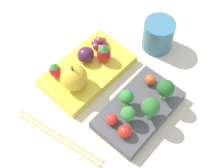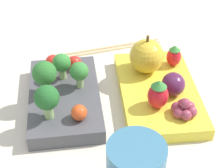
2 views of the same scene
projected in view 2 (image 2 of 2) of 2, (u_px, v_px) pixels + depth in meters
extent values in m
plane|color=beige|center=(110.00, 96.00, 0.61)|extent=(4.00, 4.00, 0.00)
cube|color=#4C4C51|center=(65.00, 98.00, 0.59)|extent=(0.19, 0.11, 0.02)
cube|color=yellow|center=(158.00, 93.00, 0.60)|extent=(0.20, 0.12, 0.02)
cylinder|color=#93B770|center=(49.00, 111.00, 0.53)|extent=(0.01, 0.01, 0.02)
sphere|color=#236028|center=(47.00, 98.00, 0.52)|extent=(0.04, 0.04, 0.04)
cylinder|color=#93B770|center=(63.00, 73.00, 0.61)|extent=(0.01, 0.01, 0.02)
sphere|color=#388438|center=(62.00, 63.00, 0.59)|extent=(0.03, 0.03, 0.03)
cylinder|color=#93B770|center=(80.00, 83.00, 0.59)|extent=(0.01, 0.01, 0.02)
sphere|color=#388438|center=(79.00, 72.00, 0.57)|extent=(0.03, 0.03, 0.03)
cylinder|color=#93B770|center=(46.00, 87.00, 0.57)|extent=(0.01, 0.01, 0.02)
sphere|color=#2D702D|center=(44.00, 73.00, 0.56)|extent=(0.04, 0.04, 0.04)
sphere|color=#DB4C1E|center=(79.00, 113.00, 0.53)|extent=(0.02, 0.02, 0.02)
sphere|color=red|center=(53.00, 62.00, 0.62)|extent=(0.03, 0.03, 0.03)
sphere|color=red|center=(74.00, 63.00, 0.62)|extent=(0.02, 0.02, 0.02)
sphere|color=gold|center=(147.00, 56.00, 0.62)|extent=(0.06, 0.06, 0.06)
cylinder|color=brown|center=(148.00, 39.00, 0.60)|extent=(0.00, 0.00, 0.01)
ellipsoid|color=red|center=(158.00, 96.00, 0.55)|extent=(0.03, 0.03, 0.04)
cone|color=#388438|center=(159.00, 84.00, 0.54)|extent=(0.02, 0.02, 0.01)
ellipsoid|color=red|center=(174.00, 57.00, 0.64)|extent=(0.03, 0.03, 0.03)
cone|color=#388438|center=(175.00, 48.00, 0.63)|extent=(0.02, 0.02, 0.01)
ellipsoid|color=#511E42|center=(173.00, 84.00, 0.58)|extent=(0.04, 0.04, 0.04)
sphere|color=#93384C|center=(182.00, 105.00, 0.55)|extent=(0.02, 0.02, 0.02)
sphere|color=#93384C|center=(177.00, 108.00, 0.55)|extent=(0.02, 0.02, 0.02)
sphere|color=#93384C|center=(178.00, 113.00, 0.54)|extent=(0.02, 0.02, 0.02)
sphere|color=#93384C|center=(186.00, 115.00, 0.54)|extent=(0.02, 0.02, 0.02)
sphere|color=#93384C|center=(192.00, 112.00, 0.54)|extent=(0.02, 0.02, 0.02)
sphere|color=#93384C|center=(190.00, 107.00, 0.55)|extent=(0.02, 0.02, 0.02)
sphere|color=#93384C|center=(185.00, 104.00, 0.54)|extent=(0.02, 0.02, 0.02)
cylinder|color=tan|center=(107.00, 47.00, 0.72)|extent=(0.05, 0.21, 0.01)
cylinder|color=tan|center=(108.00, 49.00, 0.72)|extent=(0.05, 0.21, 0.01)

